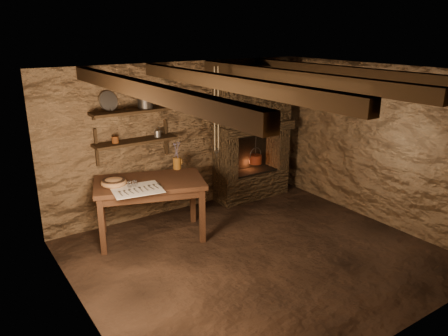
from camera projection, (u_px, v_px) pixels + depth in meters
floor at (257, 256)px, 5.80m from camera, size 4.50×4.50×0.00m
back_wall at (182, 138)px, 7.01m from camera, size 4.50×0.04×2.40m
front_wall at (400, 228)px, 3.85m from camera, size 4.50×0.04×2.40m
left_wall at (77, 210)px, 4.23m from camera, size 0.04×4.00×2.40m
right_wall at (375, 144)px, 6.63m from camera, size 0.04×4.00×2.40m
ceiling at (262, 72)px, 5.06m from camera, size 4.50×4.00×0.04m
beam_far_left at (142, 89)px, 4.29m from camera, size 0.14×3.95×0.16m
beam_mid_left at (226, 83)px, 4.83m from camera, size 0.14×3.95×0.16m
beam_mid_right at (293, 77)px, 5.36m from camera, size 0.14×3.95×0.16m
beam_far_right at (348, 73)px, 5.89m from camera, size 0.14×3.95×0.16m
shelf_lower at (136, 141)px, 6.40m from camera, size 1.25×0.30×0.04m
shelf_upper at (134, 111)px, 6.26m from camera, size 1.25×0.30×0.04m
hearth at (252, 129)px, 7.48m from camera, size 1.43×0.51×2.30m
work_table at (151, 207)px, 6.20m from camera, size 1.70×1.30×0.86m
linen_cloth at (137, 190)px, 5.73m from camera, size 0.71×0.60×0.01m
pewter_cutlery_row at (138, 189)px, 5.71m from camera, size 0.56×0.29×0.01m
drinking_glasses at (135, 183)px, 5.83m from camera, size 0.20×0.06×0.08m
stoneware_jug at (177, 157)px, 6.54m from camera, size 0.14×0.13×0.42m
wooden_bowl at (114, 183)px, 5.88m from camera, size 0.46×0.46×0.12m
iron_stockpot at (145, 103)px, 6.33m from camera, size 0.24×0.24×0.17m
tin_pan at (108, 101)px, 6.12m from camera, size 0.30×0.18×0.28m
small_kettle at (157, 134)px, 6.57m from camera, size 0.17×0.15×0.15m
rusty_tin at (115, 140)px, 6.21m from camera, size 0.12×0.12×0.10m
red_pot at (255, 159)px, 7.63m from camera, size 0.24×0.23×0.54m
hanging_ropes at (216, 109)px, 6.10m from camera, size 0.08×0.08×1.20m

